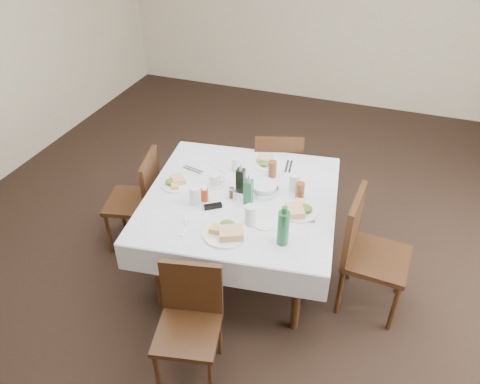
% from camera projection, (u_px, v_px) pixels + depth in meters
% --- Properties ---
extents(ground_plane, '(7.00, 7.00, 0.00)m').
position_uv_depth(ground_plane, '(256.00, 259.00, 4.07)').
color(ground_plane, black).
extents(room_shell, '(6.04, 7.04, 2.80)m').
position_uv_depth(room_shell, '(261.00, 70.00, 3.08)').
color(room_shell, beige).
rests_on(room_shell, ground).
extents(dining_table, '(1.60, 1.60, 0.76)m').
position_uv_depth(dining_table, '(241.00, 204.00, 3.59)').
color(dining_table, black).
rests_on(dining_table, ground).
extents(chair_north, '(0.53, 0.53, 0.90)m').
position_uv_depth(chair_north, '(277.00, 169.00, 4.31)').
color(chair_north, black).
rests_on(chair_north, ground).
extents(chair_south, '(0.47, 0.47, 0.84)m').
position_uv_depth(chair_south, '(190.00, 315.00, 2.97)').
color(chair_south, black).
rests_on(chair_south, ground).
extents(chair_east, '(0.48, 0.48, 0.96)m').
position_uv_depth(chair_east, '(366.00, 246.00, 3.40)').
color(chair_east, black).
rests_on(chair_east, ground).
extents(chair_west, '(0.51, 0.51, 0.89)m').
position_uv_depth(chair_west, '(141.00, 195.00, 3.98)').
color(chair_west, black).
rests_on(chair_west, ground).
extents(meal_north, '(0.23, 0.23, 0.05)m').
position_uv_depth(meal_north, '(266.00, 162.00, 3.90)').
color(meal_north, white).
rests_on(meal_north, dining_table).
extents(meal_south, '(0.31, 0.31, 0.07)m').
position_uv_depth(meal_south, '(227.00, 231.00, 3.16)').
color(meal_south, white).
rests_on(meal_south, dining_table).
extents(meal_east, '(0.28, 0.28, 0.06)m').
position_uv_depth(meal_east, '(299.00, 210.00, 3.37)').
color(meal_east, white).
rests_on(meal_east, dining_table).
extents(meal_west, '(0.23, 0.23, 0.05)m').
position_uv_depth(meal_west, '(175.00, 183.00, 3.65)').
color(meal_west, white).
rests_on(meal_west, dining_table).
extents(side_plate_a, '(0.14, 0.14, 0.01)m').
position_uv_depth(side_plate_a, '(227.00, 168.00, 3.85)').
color(side_plate_a, white).
rests_on(side_plate_a, dining_table).
extents(side_plate_b, '(0.14, 0.14, 0.01)m').
position_uv_depth(side_plate_b, '(264.00, 224.00, 3.26)').
color(side_plate_b, white).
rests_on(side_plate_b, dining_table).
extents(water_n, '(0.07, 0.07, 0.12)m').
position_uv_depth(water_n, '(236.00, 165.00, 3.79)').
color(water_n, silver).
rests_on(water_n, dining_table).
extents(water_s, '(0.08, 0.08, 0.15)m').
position_uv_depth(water_s, '(250.00, 215.00, 3.23)').
color(water_s, silver).
rests_on(water_s, dining_table).
extents(water_e, '(0.08, 0.08, 0.14)m').
position_uv_depth(water_e, '(294.00, 183.00, 3.56)').
color(water_e, silver).
rests_on(water_e, dining_table).
extents(water_w, '(0.08, 0.08, 0.15)m').
position_uv_depth(water_w, '(195.00, 196.00, 3.42)').
color(water_w, silver).
rests_on(water_w, dining_table).
extents(iced_tea_a, '(0.07, 0.07, 0.14)m').
position_uv_depth(iced_tea_a, '(272.00, 169.00, 3.72)').
color(iced_tea_a, brown).
rests_on(iced_tea_a, dining_table).
extents(iced_tea_b, '(0.07, 0.07, 0.14)m').
position_uv_depth(iced_tea_b, '(300.00, 191.00, 3.48)').
color(iced_tea_b, brown).
rests_on(iced_tea_b, dining_table).
extents(bread_basket, '(0.22, 0.22, 0.07)m').
position_uv_depth(bread_basket, '(264.00, 188.00, 3.56)').
color(bread_basket, silver).
rests_on(bread_basket, dining_table).
extents(oil_cruet_dark, '(0.06, 0.06, 0.25)m').
position_uv_depth(oil_cruet_dark, '(241.00, 180.00, 3.53)').
color(oil_cruet_dark, black).
rests_on(oil_cruet_dark, dining_table).
extents(oil_cruet_green, '(0.06, 0.06, 0.25)m').
position_uv_depth(oil_cruet_green, '(248.00, 191.00, 3.41)').
color(oil_cruet_green, '#1E6235').
rests_on(oil_cruet_green, dining_table).
extents(ketchup_bottle, '(0.06, 0.06, 0.12)m').
position_uv_depth(ketchup_bottle, '(204.00, 194.00, 3.46)').
color(ketchup_bottle, '#A73015').
rests_on(ketchup_bottle, dining_table).
extents(salt_shaker, '(0.03, 0.03, 0.08)m').
position_uv_depth(salt_shaker, '(235.00, 196.00, 3.48)').
color(salt_shaker, white).
rests_on(salt_shaker, dining_table).
extents(pepper_shaker, '(0.04, 0.04, 0.09)m').
position_uv_depth(pepper_shaker, '(232.00, 193.00, 3.50)').
color(pepper_shaker, '#45301C').
rests_on(pepper_shaker, dining_table).
extents(coffee_mug, '(0.14, 0.13, 0.10)m').
position_uv_depth(coffee_mug, '(215.00, 180.00, 3.64)').
color(coffee_mug, white).
rests_on(coffee_mug, dining_table).
extents(sunglasses, '(0.13, 0.11, 0.03)m').
position_uv_depth(sunglasses, '(213.00, 206.00, 3.41)').
color(sunglasses, black).
rests_on(sunglasses, dining_table).
extents(green_bottle, '(0.08, 0.08, 0.30)m').
position_uv_depth(green_bottle, '(283.00, 227.00, 3.03)').
color(green_bottle, '#1E6235').
rests_on(green_bottle, dining_table).
extents(sugar_caddy, '(0.08, 0.05, 0.04)m').
position_uv_depth(sugar_caddy, '(290.00, 210.00, 3.37)').
color(sugar_caddy, white).
rests_on(sugar_caddy, dining_table).
extents(cutlery_n, '(0.07, 0.20, 0.01)m').
position_uv_depth(cutlery_n, '(289.00, 167.00, 3.87)').
color(cutlery_n, silver).
rests_on(cutlery_n, dining_table).
extents(cutlery_s, '(0.07, 0.17, 0.01)m').
position_uv_depth(cutlery_s, '(184.00, 228.00, 3.23)').
color(cutlery_s, silver).
rests_on(cutlery_s, dining_table).
extents(cutlery_e, '(0.21, 0.11, 0.01)m').
position_uv_depth(cutlery_e, '(300.00, 221.00, 3.29)').
color(cutlery_e, silver).
rests_on(cutlery_e, dining_table).
extents(cutlery_w, '(0.20, 0.09, 0.01)m').
position_uv_depth(cutlery_w, '(193.00, 170.00, 3.83)').
color(cutlery_w, silver).
rests_on(cutlery_w, dining_table).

